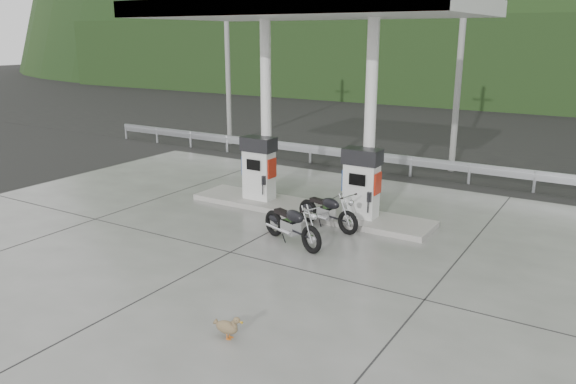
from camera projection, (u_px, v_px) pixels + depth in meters
The scene contains 17 objects.
ground at pixel (256, 240), 13.48m from camera, with size 160.00×160.00×0.00m, color black.
forecourt_apron at pixel (256, 239), 13.48m from camera, with size 18.00×14.00×0.02m, color slate.
pump_island at pixel (307, 209), 15.50m from camera, with size 7.00×1.40×0.15m, color gray.
gas_pump_left at pixel (259, 168), 16.05m from camera, with size 0.95×0.55×1.80m, color silver, non-canonical shape.
gas_pump_right at pixel (361, 183), 14.43m from camera, with size 0.95×0.55×1.80m, color silver, non-canonical shape.
canopy_column_left at pixel (266, 111), 15.94m from camera, with size 0.30×0.30×5.00m, color white.
canopy_column_right at pixel (370, 119), 14.33m from camera, with size 0.30×0.30×5.00m, color white.
canopy_roof at pixel (309, 9), 14.08m from camera, with size 8.50×5.00×0.40m, color white.
guardrail at pixel (384, 153), 19.85m from camera, with size 26.00×0.16×1.42m, color #AAADB2, non-canonical shape.
road at pixel (416, 155), 22.91m from camera, with size 60.00×7.00×0.01m, color black.
utility_pole_a at pixel (227, 53), 24.22m from camera, with size 0.22×0.22×8.00m, color gray.
utility_pole_b at pixel (460, 57), 19.18m from camera, with size 0.22×0.22×8.00m, color gray.
tree_band at pixel (512, 62), 37.27m from camera, with size 80.00×6.00×6.00m, color black.
forested_hills at pixel (562, 79), 62.69m from camera, with size 100.00×40.00×140.00m, color black, non-canonical shape.
motorcycle_left at pixel (292, 225), 13.05m from camera, with size 1.93×0.61×0.92m, color black, non-canonical shape.
motorcycle_right at pixel (328, 211), 14.15m from camera, with size 1.83×0.58×0.86m, color black, non-canonical shape.
duck at pixel (227, 328), 9.05m from camera, with size 0.49×0.14×0.36m, color brown, non-canonical shape.
Camera 1 is at (7.29, -10.38, 4.76)m, focal length 35.00 mm.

